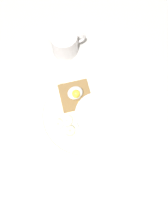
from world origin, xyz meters
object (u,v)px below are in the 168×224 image
object	(u,v)px
banana_slice_front	(67,122)
coffee_mug	(65,43)
banana_slice_back	(58,124)
banana_slice_left	(70,131)
toast_slice	(74,96)
oatmeal_bowl	(97,116)
poached_egg	(74,94)

from	to	relation	value
banana_slice_front	coffee_mug	distance (cm)	27.57
banana_slice_front	banana_slice_back	distance (cm)	2.99
banana_slice_left	banana_slice_back	bearing A→B (deg)	123.23
banana_slice_left	coffee_mug	xyz separation A→B (cm)	(10.64, 28.60, 2.30)
toast_slice	banana_slice_back	size ratio (longest dim) A/B	2.66
banana_slice_left	coffee_mug	size ratio (longest dim) A/B	0.33
oatmeal_bowl	banana_slice_back	xyz separation A→B (cm)	(-11.52, 3.77, -2.83)
poached_egg	banana_slice_back	size ratio (longest dim) A/B	1.67
oatmeal_bowl	toast_slice	bearing A→B (deg)	107.12
banana_slice_front	banana_slice_back	xyz separation A→B (cm)	(-2.90, 0.71, 0.20)
poached_egg	banana_slice_front	xyz separation A→B (cm)	(-5.50, -6.85, -2.49)
coffee_mug	banana_slice_left	bearing A→B (deg)	-110.41
banana_slice_left	poached_egg	bearing A→B (deg)	59.42
toast_slice	banana_slice_front	xyz separation A→B (cm)	(-5.49, -7.07, -0.16)
toast_slice	coffee_mug	size ratio (longest dim) A/B	0.94
toast_slice	banana_slice_left	world-z (taller)	banana_slice_left
coffee_mug	oatmeal_bowl	bearing A→B (deg)	-93.27
banana_slice_front	oatmeal_bowl	bearing A→B (deg)	-19.59
banana_slice_back	coffee_mug	xyz separation A→B (cm)	(13.15, 24.77, 2.29)
oatmeal_bowl	coffee_mug	size ratio (longest dim) A/B	1.06
poached_egg	banana_slice_front	distance (cm)	9.13
oatmeal_bowl	banana_slice_front	xyz separation A→B (cm)	(-8.62, 3.07, -3.03)
poached_egg	banana_slice_back	world-z (taller)	poached_egg
banana_slice_back	toast_slice	bearing A→B (deg)	37.16
oatmeal_bowl	banana_slice_left	distance (cm)	9.45
banana_slice_front	banana_slice_back	size ratio (longest dim) A/B	1.08
banana_slice_front	banana_slice_left	xyz separation A→B (cm)	(-0.40, -3.12, 0.19)
banana_slice_front	toast_slice	bearing A→B (deg)	52.15
banana_slice_back	oatmeal_bowl	bearing A→B (deg)	-18.13
banana_slice_left	banana_slice_back	size ratio (longest dim) A/B	0.93
oatmeal_bowl	banana_slice_front	world-z (taller)	oatmeal_bowl
poached_egg	banana_slice_back	bearing A→B (deg)	-143.81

